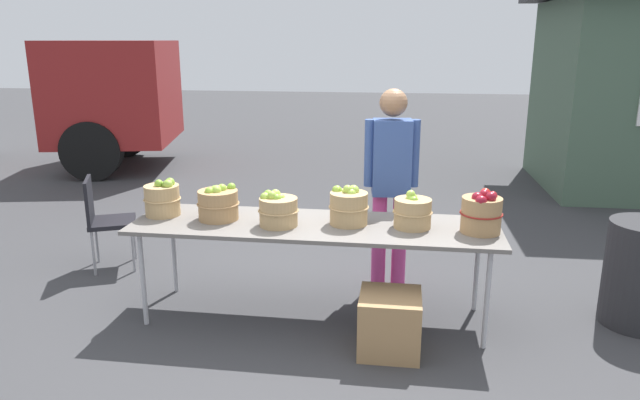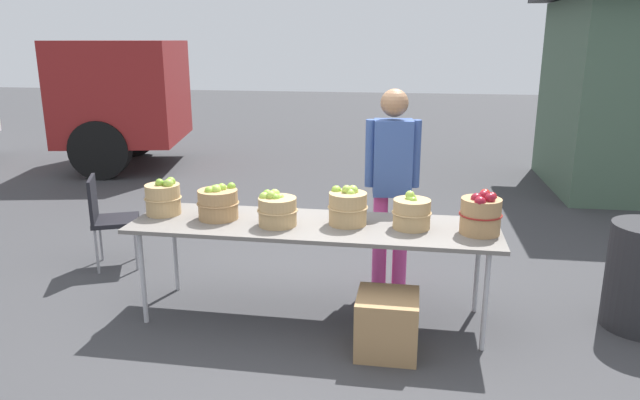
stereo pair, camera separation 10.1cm
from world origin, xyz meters
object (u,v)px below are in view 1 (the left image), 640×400
Objects in this scene: vendor_adult at (391,174)px; apple_basket_green_3 at (349,207)px; market_table at (314,228)px; apple_basket_green_2 at (278,210)px; apple_basket_green_0 at (163,199)px; apple_basket_green_1 at (218,203)px; apple_basket_red_0 at (481,213)px; apple_basket_green_4 at (412,212)px; produce_crate at (390,323)px; folding_chair at (103,215)px.

apple_basket_green_3 is at bearing 59.10° from vendor_adult.
apple_basket_green_2 reaches higher than market_table.
market_table is at bearing -2.59° from apple_basket_green_0.
vendor_adult is at bearing 65.14° from apple_basket_green_3.
apple_basket_green_1 is 1.04× the size of apple_basket_red_0.
apple_basket_green_3 reaches higher than apple_basket_green_0.
apple_basket_green_1 is (0.46, -0.04, -0.00)m from apple_basket_green_0.
apple_basket_green_4 is at bearing 99.13° from vendor_adult.
apple_basket_green_3 reaches higher than apple_basket_green_1.
apple_basket_green_0 is 0.46m from apple_basket_green_1.
apple_basket_red_0 reaches higher than apple_basket_green_0.
vendor_adult is at bearing 105.17° from apple_basket_green_4.
apple_basket_green_0 is at bearing 164.64° from produce_crate.
apple_basket_green_1 is 0.19× the size of vendor_adult.
market_table is 1.60× the size of vendor_adult.
apple_basket_green_4 is (1.44, 0.01, -0.01)m from apple_basket_green_1.
apple_basket_green_4 is 0.17× the size of vendor_adult.
vendor_adult reaches higher than apple_basket_green_0.
apple_basket_green_0 is (-1.19, 0.05, 0.17)m from market_table.
apple_basket_green_0 is 1.96m from produce_crate.
vendor_adult is at bearing 92.29° from produce_crate.
market_table is 6.55× the size of produce_crate.
produce_crate is (1.31, -0.44, -0.67)m from apple_basket_green_1.
apple_basket_green_0 is at bearing 177.41° from market_table.
apple_basket_green_4 reaches higher than apple_basket_green_2.
vendor_adult reaches higher than market_table.
apple_basket_red_0 is at bearing 127.39° from vendor_adult.
vendor_adult is at bearing -115.06° from folding_chair.
apple_basket_green_0 is 0.94× the size of apple_basket_red_0.
apple_basket_green_4 is 0.93× the size of apple_basket_red_0.
apple_basket_green_4 is at bearing 1.50° from market_table.
apple_basket_green_0 is at bearing 179.16° from apple_basket_green_3.
produce_crate is at bearing -18.65° from apple_basket_green_1.
apple_basket_green_2 is 2.01m from folding_chair.
apple_basket_red_0 is (0.94, -0.06, 0.01)m from apple_basket_green_3.
apple_basket_green_3 reaches higher than produce_crate.
apple_basket_red_0 reaches higher than apple_basket_green_2.
apple_basket_green_3 is (1.44, -0.02, 0.00)m from apple_basket_green_0.
vendor_adult reaches higher than apple_basket_green_3.
apple_basket_green_2 is 0.97× the size of apple_basket_red_0.
apple_basket_green_4 is 0.48m from apple_basket_red_0.
apple_basket_green_3 is 1.03× the size of apple_basket_green_4.
apple_basket_red_0 is (1.92, -0.04, 0.02)m from apple_basket_green_1.
vendor_adult is at bearing 19.26° from apple_basket_green_0.
market_table is 0.75m from apple_basket_green_1.
apple_basket_green_0 is 0.34× the size of folding_chair.
apple_basket_green_0 reaches higher than produce_crate.
market_table is at bearing -132.92° from folding_chair.
market_table is 0.90m from vendor_adult.
apple_basket_green_1 is at bearing 169.70° from apple_basket_green_2.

